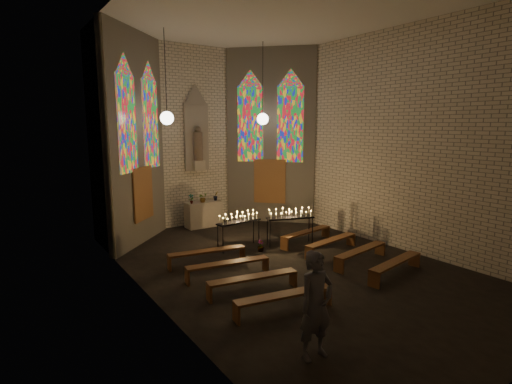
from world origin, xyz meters
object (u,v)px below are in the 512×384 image
Objects in this scene: votive_stand_left at (239,219)px; votive_stand_right at (290,215)px; aisle_flower_pot at (261,246)px; visitor at (316,305)px; altar at (203,214)px.

votive_stand_left is 1.75m from votive_stand_right.
aisle_flower_pot is 1.50m from votive_stand_right.
votive_stand_left is (-0.40, 0.68, 0.79)m from aisle_flower_pot.
votive_stand_left is 0.96× the size of votive_stand_right.
votive_stand_left is at bearing 120.34° from aisle_flower_pot.
visitor is at bearing -106.64° from votive_stand_right.
altar is 9.53m from visitor.
aisle_flower_pot is at bearing -88.73° from altar.
aisle_flower_pot is (0.09, -3.86, -0.32)m from altar.
altar is 3.81× the size of aisle_flower_pot.
votive_stand_left is (-0.31, -3.19, 0.47)m from altar.
visitor is at bearing -114.54° from votive_stand_left.
aisle_flower_pot is 5.96m from visitor.
aisle_flower_pot is 0.19× the size of visitor.
visitor reaches higher than votive_stand_right.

